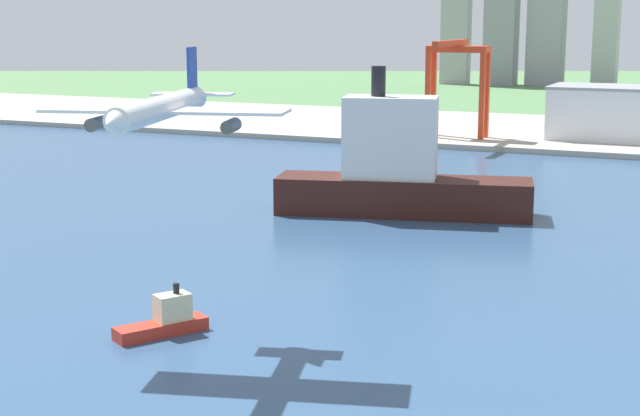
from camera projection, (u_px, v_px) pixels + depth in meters
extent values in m
plane|color=#4F7A4A|center=(482.00, 210.00, 281.57)|extent=(2400.00, 2400.00, 0.00)
cube|color=#2D4C70|center=(417.00, 255.00, 227.78)|extent=(840.00, 360.00, 0.15)
cube|color=#9E998D|center=(586.00, 134.00, 451.61)|extent=(840.00, 140.00, 2.50)
cylinder|color=white|center=(161.00, 108.00, 153.56)|extent=(14.71, 40.28, 3.93)
cone|color=white|center=(112.00, 123.00, 132.28)|extent=(4.76, 5.17, 3.73)
cube|color=white|center=(165.00, 111.00, 155.65)|extent=(40.73, 19.30, 0.50)
cube|color=#193899|center=(192.00, 74.00, 170.50)|extent=(1.79, 4.84, 9.43)
cube|color=white|center=(193.00, 94.00, 171.19)|extent=(15.00, 8.16, 0.36)
cylinder|color=#4C4F54|center=(231.00, 126.00, 153.28)|extent=(3.61, 6.07, 2.16)
cylinder|color=#4C4F54|center=(97.00, 124.00, 156.49)|extent=(3.61, 6.07, 2.16)
cube|color=#381914|center=(403.00, 196.00, 273.05)|extent=(73.37, 33.35, 10.47)
cube|color=silver|center=(390.00, 137.00, 270.49)|extent=(28.33, 19.81, 22.80)
cylinder|color=black|center=(378.00, 81.00, 268.08)|extent=(4.02, 4.02, 8.38)
cube|color=#B22D1E|center=(161.00, 328.00, 170.15)|extent=(12.55, 16.63, 2.30)
cube|color=beige|center=(173.00, 307.00, 170.79)|extent=(6.42, 7.13, 4.75)
cylinder|color=black|center=(176.00, 288.00, 170.61)|extent=(1.11, 1.11, 1.84)
cube|color=red|center=(428.00, 95.00, 428.61)|extent=(2.20, 2.20, 37.32)
cube|color=red|center=(482.00, 97.00, 418.84)|extent=(2.20, 2.20, 37.32)
cube|color=red|center=(433.00, 93.00, 435.78)|extent=(2.20, 2.20, 37.32)
cube|color=red|center=(487.00, 95.00, 426.01)|extent=(2.20, 2.20, 37.32)
cube|color=red|center=(458.00, 49.00, 423.41)|extent=(26.91, 10.00, 2.80)
cube|color=red|center=(451.00, 43.00, 412.55)|extent=(2.60, 46.04, 2.60)
cube|color=white|center=(627.00, 115.00, 419.31)|extent=(63.64, 34.24, 21.96)
cube|color=gray|center=(628.00, 88.00, 417.06)|extent=(64.91, 34.92, 1.20)
cube|color=#9B9A9D|center=(457.00, 1.00, 792.59)|extent=(22.62, 14.20, 135.97)
cube|color=gray|center=(502.00, 5.00, 784.19)|extent=(25.25, 20.87, 128.04)
cube|color=#96949C|center=(548.00, 2.00, 780.36)|extent=(27.94, 24.71, 133.92)
cube|color=#A3A7A7|center=(606.00, 36.00, 760.45)|extent=(18.25, 21.08, 81.06)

